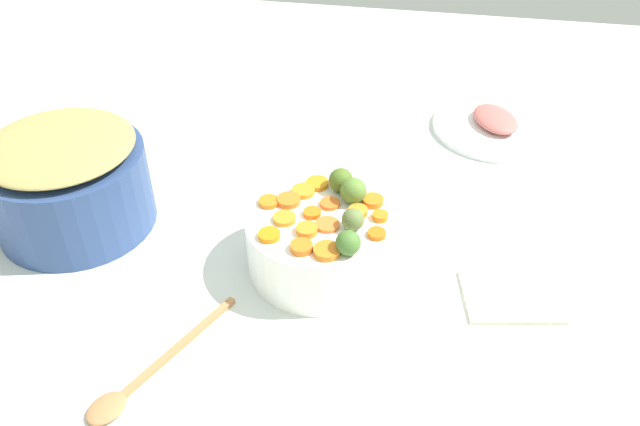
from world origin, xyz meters
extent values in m
cube|color=silver|center=(0.00, 0.00, 0.01)|extent=(2.40, 2.40, 0.02)
cylinder|color=white|center=(-0.01, -0.06, 0.07)|extent=(0.23, 0.23, 0.10)
cylinder|color=navy|center=(0.43, -0.09, 0.09)|extent=(0.27, 0.27, 0.14)
ellipsoid|color=tan|center=(0.43, -0.09, 0.18)|extent=(0.25, 0.25, 0.03)
cylinder|color=orange|center=(0.04, -0.04, 0.12)|extent=(0.05, 0.05, 0.01)
cylinder|color=orange|center=(-0.02, -0.09, 0.12)|extent=(0.04, 0.04, 0.01)
cylinder|color=orange|center=(-0.04, 0.02, 0.12)|extent=(0.06, 0.06, 0.01)
cylinder|color=orange|center=(0.00, -0.02, 0.12)|extent=(0.04, 0.04, 0.01)
cylinder|color=orange|center=(-0.10, -0.03, 0.12)|extent=(0.04, 0.04, 0.01)
cylinder|color=orange|center=(0.04, -0.09, 0.12)|extent=(0.04, 0.04, 0.01)
cylinder|color=orange|center=(0.05, 0.00, 0.12)|extent=(0.05, 0.05, 0.01)
cylinder|color=orange|center=(0.00, 0.02, 0.12)|extent=(0.04, 0.04, 0.01)
cylinder|color=orange|center=(0.00, -0.06, 0.12)|extent=(0.04, 0.04, 0.01)
cylinder|color=orange|center=(-0.09, -0.11, 0.12)|extent=(0.04, 0.04, 0.01)
cylinder|color=orange|center=(-0.07, -0.08, 0.12)|extent=(0.04, 0.04, 0.01)
cylinder|color=orange|center=(-0.03, -0.04, 0.12)|extent=(0.04, 0.04, 0.01)
cylinder|color=orange|center=(0.02, -0.12, 0.12)|extent=(0.05, 0.05, 0.01)
cylinder|color=orange|center=(-0.10, -0.07, 0.12)|extent=(0.03, 0.03, 0.01)
cylinder|color=orange|center=(0.01, -0.14, 0.12)|extent=(0.04, 0.04, 0.01)
cylinder|color=orange|center=(0.07, -0.08, 0.12)|extent=(0.04, 0.04, 0.01)
sphere|color=#5F743B|center=(-0.07, -0.04, 0.14)|extent=(0.03, 0.03, 0.03)
sphere|color=#4D6C23|center=(-0.03, -0.14, 0.14)|extent=(0.04, 0.04, 0.04)
sphere|color=#47732F|center=(-0.07, 0.01, 0.14)|extent=(0.04, 0.04, 0.04)
sphere|color=#597F31|center=(-0.06, -0.11, 0.14)|extent=(0.04, 0.04, 0.04)
cube|color=#B6784A|center=(0.15, 0.15, 0.02)|extent=(0.11, 0.21, 0.01)
ellipsoid|color=#B6784A|center=(0.21, 0.27, 0.03)|extent=(0.06, 0.07, 0.01)
cylinder|color=white|center=(-0.31, -0.55, 0.03)|extent=(0.27, 0.27, 0.01)
ellipsoid|color=#CD6761|center=(-0.30, -0.55, 0.05)|extent=(0.13, 0.15, 0.03)
cube|color=beige|center=(-0.32, -0.04, 0.02)|extent=(0.16, 0.14, 0.01)
camera|label=1|loc=(-0.15, 0.72, 0.75)|focal=36.74mm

